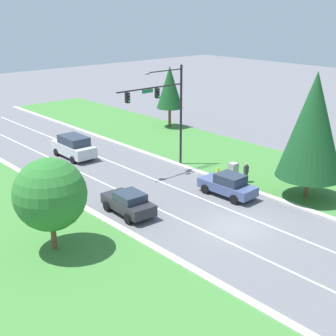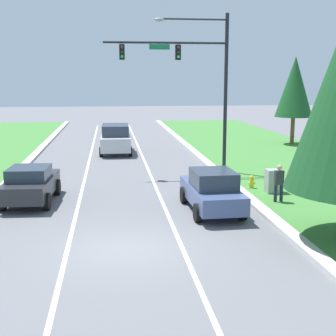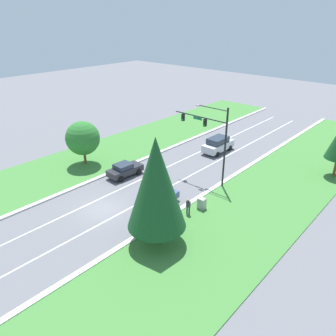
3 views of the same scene
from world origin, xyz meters
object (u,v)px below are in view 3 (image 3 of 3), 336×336
(utility_cabinet, at_px, (202,204))
(silver_suv, at_px, (218,144))
(fire_hydrant, at_px, (202,199))
(traffic_signal_mast, at_px, (211,133))
(charcoal_sedan, at_px, (125,170))
(slate_blue_sedan, at_px, (158,199))
(conifer_far_right_tree, at_px, (156,184))
(pedestrian, at_px, (188,206))
(oak_near_left_tree, at_px, (83,138))

(utility_cabinet, bearing_deg, silver_suv, 118.12)
(fire_hydrant, bearing_deg, silver_suv, 117.45)
(traffic_signal_mast, height_order, charcoal_sedan, traffic_signal_mast)
(charcoal_sedan, distance_m, slate_blue_sedan, 7.80)
(conifer_far_right_tree, bearing_deg, slate_blue_sedan, 132.81)
(utility_cabinet, height_order, fire_hydrant, utility_cabinet)
(charcoal_sedan, relative_size, silver_suv, 0.86)
(silver_suv, xyz_separation_m, pedestrian, (6.73, -14.91, -0.12))
(charcoal_sedan, height_order, slate_blue_sedan, slate_blue_sedan)
(charcoal_sedan, relative_size, conifer_far_right_tree, 0.46)
(utility_cabinet, relative_size, conifer_far_right_tree, 0.13)
(utility_cabinet, xyz_separation_m, fire_hydrant, (-0.73, 1.02, -0.24))
(slate_blue_sedan, height_order, pedestrian, slate_blue_sedan)
(conifer_far_right_tree, bearing_deg, utility_cabinet, 93.30)
(traffic_signal_mast, bearing_deg, utility_cabinet, -61.13)
(silver_suv, bearing_deg, utility_cabinet, -61.12)
(traffic_signal_mast, bearing_deg, silver_suv, 117.63)
(traffic_signal_mast, xyz_separation_m, fire_hydrant, (2.14, -4.19, -5.39))
(pedestrian, bearing_deg, slate_blue_sedan, 16.57)
(traffic_signal_mast, height_order, oak_near_left_tree, traffic_signal_mast)
(slate_blue_sedan, relative_size, pedestrian, 2.68)
(utility_cabinet, relative_size, oak_near_left_tree, 0.21)
(conifer_far_right_tree, bearing_deg, fire_hydrant, 98.26)
(slate_blue_sedan, relative_size, utility_cabinet, 3.88)
(silver_suv, xyz_separation_m, oak_near_left_tree, (-10.01, -14.53, 2.39))
(traffic_signal_mast, distance_m, fire_hydrant, 7.15)
(traffic_signal_mast, bearing_deg, slate_blue_sedan, -94.43)
(traffic_signal_mast, distance_m, slate_blue_sedan, 9.12)
(slate_blue_sedan, bearing_deg, oak_near_left_tree, 173.02)
(oak_near_left_tree, bearing_deg, traffic_signal_mast, 24.41)
(slate_blue_sedan, distance_m, utility_cabinet, 4.27)
(conifer_far_right_tree, bearing_deg, traffic_signal_mast, 105.37)
(silver_suv, height_order, slate_blue_sedan, silver_suv)
(charcoal_sedan, bearing_deg, utility_cabinet, 3.98)
(slate_blue_sedan, relative_size, oak_near_left_tree, 0.82)
(slate_blue_sedan, height_order, oak_near_left_tree, oak_near_left_tree)
(charcoal_sedan, bearing_deg, slate_blue_sedan, -14.13)
(pedestrian, relative_size, fire_hydrant, 2.41)
(charcoal_sedan, distance_m, fire_hydrant, 10.26)
(silver_suv, relative_size, utility_cabinet, 4.26)
(pedestrian, bearing_deg, silver_suv, -64.36)
(slate_blue_sedan, bearing_deg, charcoal_sedan, 160.87)
(traffic_signal_mast, height_order, silver_suv, traffic_signal_mast)
(oak_near_left_tree, relative_size, conifer_far_right_tree, 0.60)
(pedestrian, distance_m, conifer_far_right_tree, 6.82)
(charcoal_sedan, bearing_deg, conifer_far_right_tree, -26.67)
(conifer_far_right_tree, bearing_deg, silver_suv, 110.59)
(silver_suv, height_order, conifer_far_right_tree, conifer_far_right_tree)
(silver_suv, bearing_deg, pedestrian, -64.95)
(traffic_signal_mast, xyz_separation_m, utility_cabinet, (2.87, -5.21, -5.15))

